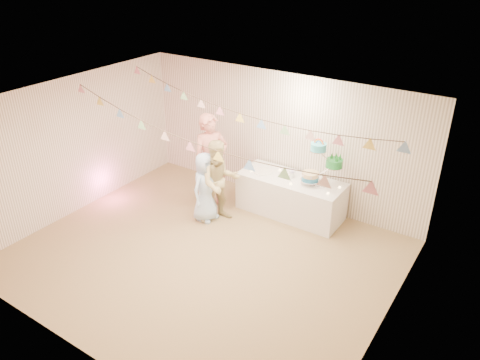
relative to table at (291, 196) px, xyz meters
The scene contains 24 objects.
floor 2.14m from the table, 104.90° to the right, with size 6.00×6.00×0.00m, color olive.
ceiling 3.06m from the table, 104.90° to the right, with size 6.00×6.00×0.00m, color white.
back_wall 1.17m from the table, 139.36° to the left, with size 6.00×6.00×0.00m, color white.
front_wall 4.66m from the table, 96.81° to the right, with size 6.00×6.00×0.00m, color white.
left_wall 4.19m from the table, 150.12° to the right, with size 5.00×5.00×0.00m, color white.
right_wall 3.32m from the table, 39.62° to the right, with size 5.00×5.00×0.00m, color white.
table is the anchor object (origin of this frame).
cake_stand 0.97m from the table, ahead, with size 0.75×0.44×0.84m, color silver, non-canonical shape.
cake_bottom 0.61m from the table, ahead, with size 0.31×0.31×0.15m, color teal, non-canonical shape.
cake_middle 1.04m from the table, 10.86° to the left, with size 0.27×0.27×0.22m, color #1C8133, non-canonical shape.
cake_top_tier 1.11m from the table, ahead, with size 0.25×0.25×0.19m, color #40BCCC, non-canonical shape.
platter 0.71m from the table, behind, with size 0.37×0.37×0.02m, color white.
posy 0.46m from the table, 113.52° to the left, with size 0.14×0.14×0.16m, color white, non-canonical shape.
person_adult_a 1.66m from the table, 158.05° to the right, with size 0.70×0.46×1.91m, color #C07064.
person_adult_b 1.43m from the table, 137.04° to the right, with size 0.78×0.61×1.60m, color tan.
person_child 1.64m from the table, 139.39° to the right, with size 0.66×0.43×1.35m, color #B4D7FF.
bunting_back 2.25m from the table, 120.08° to the right, with size 5.60×1.10×0.40m, color pink, non-canonical shape.
bunting_front 3.01m from the table, 103.62° to the right, with size 5.60×0.90×0.36m, color #72A5E5, non-canonical shape.
tealight_0 0.90m from the table, 169.38° to the right, with size 0.04×0.04×0.03m, color #FFD88C.
tealight_1 0.55m from the table, 152.78° to the left, with size 0.04×0.04×0.03m, color #FFD88C.
tealight_2 0.46m from the table, 65.56° to the right, with size 0.04×0.04×0.03m, color #FFD88C.
tealight_3 0.57m from the table, 32.15° to the left, with size 0.04×0.04×0.03m, color #FFD88C.
tealight_4 0.93m from the table, 12.38° to the right, with size 0.04×0.04×0.03m, color #FFD88C.
tealight_5 0.99m from the table, ahead, with size 0.04×0.04×0.03m, color #FFD88C.
Camera 1 is at (4.06, -5.02, 4.71)m, focal length 35.00 mm.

